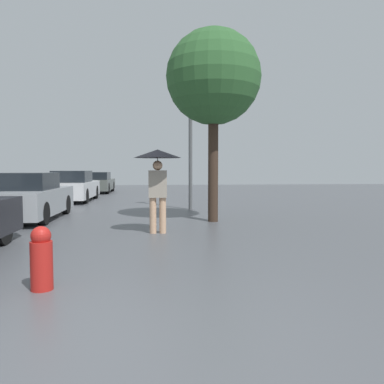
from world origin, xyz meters
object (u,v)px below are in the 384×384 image
Objects in this scene: tree at (213,78)px; fire_hydrant at (41,258)px; parked_car_third at (73,187)px; parked_car_farthest at (97,183)px; pedestrian at (158,167)px; street_lamp at (190,110)px; parked_car_second at (28,198)px.

fire_hydrant is at bearing -117.79° from tree.
parked_car_third is 5.64× the size of fire_hydrant.
parked_car_third is 5.96m from parked_car_farthest.
pedestrian is at bearing -67.25° from parked_car_third.
parked_car_farthest is 0.80× the size of street_lamp.
tree is (5.10, -6.91, 3.16)m from parked_car_third.
street_lamp reaches higher than pedestrian.
parked_car_third is 9.15m from tree.
tree reaches higher than pedestrian.
tree is 7.01m from fire_hydrant.
parked_car_third is 0.85× the size of street_lamp.
fire_hydrant is at bearing -106.74° from street_lamp.
parked_car_third is 12.53m from fire_hydrant.
pedestrian is 0.43× the size of parked_car_third.
fire_hydrant is (-2.86, -5.42, -3.41)m from tree.
pedestrian is 5.25m from street_lamp.
parked_car_second is at bearing -90.35° from parked_car_farthest.
parked_car_second is at bearing -156.08° from street_lamp.
parked_car_farthest is 14.16m from tree.
fire_hydrant is (-2.54, -8.43, -3.06)m from street_lamp.
parked_car_third is at bearing -91.04° from parked_car_farthest.
parked_car_second is 6.04m from tree.
pedestrian reaches higher than parked_car_third.
pedestrian is at bearing -103.84° from street_lamp.
parked_car_second is at bearing 169.84° from tree.
fire_hydrant is at bearing -83.35° from parked_car_farthest.
pedestrian is 3.25m from tree.
parked_car_third reaches higher than parked_car_second.
parked_car_farthest is at bearing 111.20° from tree.
pedestrian reaches higher than parked_car_farthest.
street_lamp is (4.74, 2.10, 2.82)m from parked_car_second.
parked_car_third reaches higher than parked_car_farthest.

